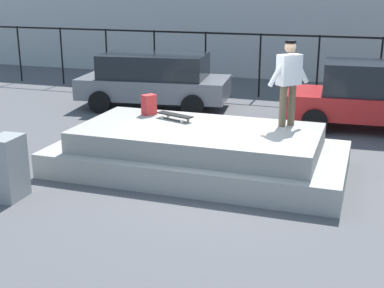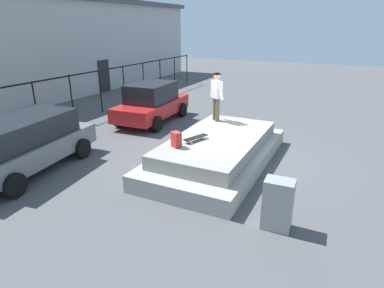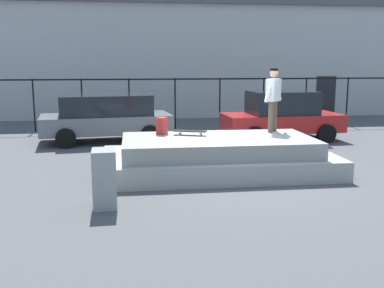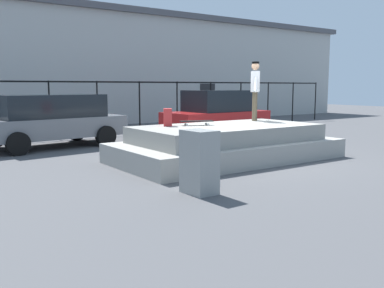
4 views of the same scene
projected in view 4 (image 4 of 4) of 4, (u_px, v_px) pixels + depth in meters
name	position (u px, v px, depth m)	size (l,w,h in m)	color
ground_plane	(250.00, 159.00, 11.14)	(60.00, 60.00, 0.00)	#4C4C4F
concrete_ledge	(227.00, 144.00, 10.93)	(5.70, 2.90, 0.88)	#9E9B93
skateboarder	(255.00, 87.00, 12.24)	(0.72, 0.79, 1.67)	brown
skateboard	(197.00, 121.00, 10.85)	(0.86, 0.48, 0.12)	black
backpack	(168.00, 117.00, 10.65)	(0.28, 0.20, 0.43)	red
car_grey_hatchback_near	(50.00, 119.00, 13.15)	(4.58, 2.57, 1.61)	slate
car_red_sedan_mid	(216.00, 113.00, 16.18)	(4.17, 2.21, 1.71)	#B21E1E
utility_box	(199.00, 162.00, 7.46)	(0.44, 0.60, 1.11)	gray
fence_row	(119.00, 98.00, 17.19)	(24.06, 0.06, 2.06)	black
warehouse_building	(57.00, 68.00, 23.07)	(35.75, 8.54, 5.69)	#B2B2AD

